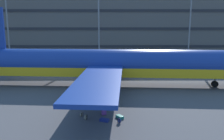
{
  "coord_description": "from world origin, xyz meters",
  "views": [
    {
      "loc": [
        2.89,
        -32.47,
        8.4
      ],
      "look_at": [
        3.07,
        -4.5,
        3.0
      ],
      "focal_mm": 37.84,
      "sensor_mm": 36.0,
      "label": 1
    }
  ],
  "objects_px": {
    "backpack_laid_flat": "(81,114)",
    "backpack_scuffed": "(119,121)",
    "airliner": "(111,64)",
    "suitcase_teal": "(104,111)",
    "suitcase_purple": "(105,120)",
    "suitcase_large": "(120,117)",
    "backpack_orange": "(85,117)"
  },
  "relations": [
    {
      "from": "suitcase_purple",
      "to": "backpack_scuffed",
      "type": "distance_m",
      "value": 1.36
    },
    {
      "from": "airliner",
      "to": "backpack_laid_flat",
      "type": "height_order",
      "value": "airliner"
    },
    {
      "from": "airliner",
      "to": "suitcase_teal",
      "type": "xyz_separation_m",
      "value": [
        -0.7,
        -10.99,
        -2.66
      ]
    },
    {
      "from": "airliner",
      "to": "backpack_orange",
      "type": "xyz_separation_m",
      "value": [
        -2.33,
        -12.02,
        -2.79
      ]
    },
    {
      "from": "backpack_orange",
      "to": "suitcase_large",
      "type": "bearing_deg",
      "value": 5.3
    },
    {
      "from": "backpack_laid_flat",
      "to": "suitcase_teal",
      "type": "bearing_deg",
      "value": 7.7
    },
    {
      "from": "suitcase_purple",
      "to": "backpack_scuffed",
      "type": "bearing_deg",
      "value": -17.77
    },
    {
      "from": "suitcase_large",
      "to": "backpack_laid_flat",
      "type": "distance_m",
      "value": 3.59
    },
    {
      "from": "backpack_orange",
      "to": "backpack_laid_flat",
      "type": "bearing_deg",
      "value": 122.03
    },
    {
      "from": "airliner",
      "to": "suitcase_purple",
      "type": "height_order",
      "value": "airliner"
    },
    {
      "from": "suitcase_purple",
      "to": "suitcase_teal",
      "type": "relative_size",
      "value": 1.14
    },
    {
      "from": "suitcase_large",
      "to": "backpack_orange",
      "type": "bearing_deg",
      "value": -174.7
    },
    {
      "from": "airliner",
      "to": "backpack_scuffed",
      "type": "distance_m",
      "value": 13.15
    },
    {
      "from": "airliner",
      "to": "backpack_orange",
      "type": "bearing_deg",
      "value": -100.99
    },
    {
      "from": "airliner",
      "to": "backpack_laid_flat",
      "type": "distance_m",
      "value": 11.96
    },
    {
      "from": "backpack_laid_flat",
      "to": "backpack_scuffed",
      "type": "xyz_separation_m",
      "value": [
        3.47,
        -1.55,
        0.01
      ]
    },
    {
      "from": "airliner",
      "to": "suitcase_large",
      "type": "xyz_separation_m",
      "value": [
        0.76,
        -11.73,
        -2.9
      ]
    },
    {
      "from": "airliner",
      "to": "suitcase_large",
      "type": "height_order",
      "value": "airliner"
    },
    {
      "from": "airliner",
      "to": "backpack_scuffed",
      "type": "xyz_separation_m",
      "value": [
        0.68,
        -12.82,
        -2.81
      ]
    },
    {
      "from": "backpack_laid_flat",
      "to": "backpack_scuffed",
      "type": "bearing_deg",
      "value": -24.02
    },
    {
      "from": "suitcase_purple",
      "to": "backpack_orange",
      "type": "bearing_deg",
      "value": 167.08
    },
    {
      "from": "backpack_laid_flat",
      "to": "backpack_scuffed",
      "type": "relative_size",
      "value": 0.94
    },
    {
      "from": "backpack_laid_flat",
      "to": "backpack_orange",
      "type": "height_order",
      "value": "backpack_orange"
    },
    {
      "from": "suitcase_large",
      "to": "backpack_scuffed",
      "type": "distance_m",
      "value": 1.1
    },
    {
      "from": "suitcase_teal",
      "to": "backpack_scuffed",
      "type": "distance_m",
      "value": 2.3
    },
    {
      "from": "suitcase_large",
      "to": "backpack_orange",
      "type": "xyz_separation_m",
      "value": [
        -3.09,
        -0.29,
        0.1
      ]
    },
    {
      "from": "suitcase_large",
      "to": "backpack_laid_flat",
      "type": "height_order",
      "value": "backpack_laid_flat"
    },
    {
      "from": "airliner",
      "to": "suitcase_large",
      "type": "bearing_deg",
      "value": -86.3
    },
    {
      "from": "airliner",
      "to": "backpack_laid_flat",
      "type": "relative_size",
      "value": 89.4
    },
    {
      "from": "backpack_orange",
      "to": "suitcase_teal",
      "type": "bearing_deg",
      "value": 32.09
    },
    {
      "from": "suitcase_purple",
      "to": "backpack_scuffed",
      "type": "height_order",
      "value": "backpack_scuffed"
    },
    {
      "from": "suitcase_teal",
      "to": "backpack_scuffed",
      "type": "xyz_separation_m",
      "value": [
        1.38,
        -1.83,
        -0.15
      ]
    }
  ]
}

